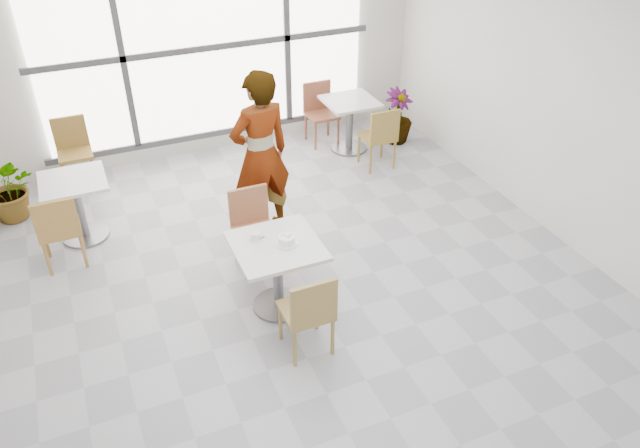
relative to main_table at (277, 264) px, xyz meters
name	(u,v)px	position (x,y,z in m)	size (l,w,h in m)	color
floor	(308,290)	(0.36, 0.11, -0.52)	(7.00, 7.00, 0.00)	#9E9EA5
wall_back	(207,46)	(0.36, 3.61, 0.98)	(6.00, 6.00, 0.00)	silver
wall_right	(571,107)	(3.36, 0.11, 0.98)	(7.00, 7.00, 0.00)	silver
window	(208,47)	(0.36, 3.54, 0.98)	(4.60, 0.07, 2.52)	white
main_table	(277,264)	(0.00, 0.00, 0.00)	(0.80, 0.80, 0.75)	silver
chair_near	(309,310)	(0.04, -0.70, -0.02)	(0.42, 0.42, 0.87)	#9E7F46
chair_far	(253,223)	(0.01, 0.79, -0.02)	(0.42, 0.42, 0.87)	#9D5F3E
oatmeal_bowl	(287,240)	(0.09, -0.03, 0.27)	(0.21, 0.21, 0.09)	white
coffee_cup	(256,237)	(-0.15, 0.15, 0.26)	(0.16, 0.13, 0.07)	white
person	(261,155)	(0.32, 1.36, 0.44)	(0.70, 0.46, 1.92)	black
bg_table_left	(77,200)	(-1.63, 2.01, -0.04)	(0.70, 0.70, 0.75)	silver
bg_table_right	(350,118)	(2.11, 2.82, -0.04)	(0.70, 0.70, 0.75)	silver
bg_chair_left_near	(59,227)	(-1.86, 1.50, -0.02)	(0.42, 0.42, 0.87)	#A57839
bg_chair_left_far	(73,146)	(-1.55, 3.39, -0.02)	(0.42, 0.42, 0.87)	olive
bg_chair_right_near	(380,134)	(2.24, 2.15, -0.02)	(0.42, 0.42, 0.87)	olive
bg_chair_right_far	(320,108)	(1.84, 3.26, -0.02)	(0.42, 0.42, 0.87)	brown
plant_left	(9,188)	(-2.34, 2.76, -0.12)	(0.72, 0.63, 0.81)	#42893B
plant_right	(397,116)	(2.85, 2.78, -0.13)	(0.44, 0.44, 0.79)	#498945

